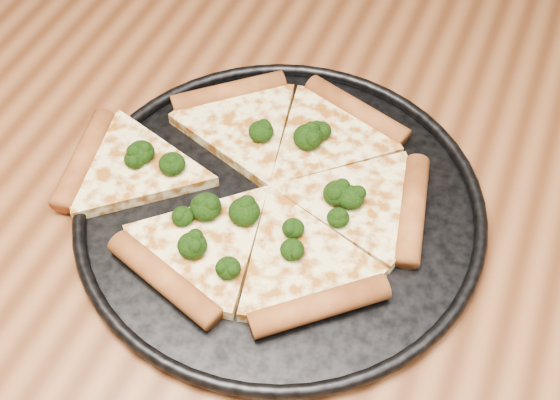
% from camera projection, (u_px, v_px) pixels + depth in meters
% --- Properties ---
extents(dining_table, '(1.20, 0.90, 0.75)m').
position_uv_depth(dining_table, '(308.00, 257.00, 0.78)').
color(dining_table, brown).
rests_on(dining_table, ground).
extents(pizza_pan, '(0.39, 0.39, 0.02)m').
position_uv_depth(pizza_pan, '(280.00, 205.00, 0.69)').
color(pizza_pan, black).
rests_on(pizza_pan, dining_table).
extents(pizza, '(0.36, 0.32, 0.02)m').
position_uv_depth(pizza, '(261.00, 186.00, 0.70)').
color(pizza, '#FFEC9C').
rests_on(pizza, pizza_pan).
extents(broccoli_florets, '(0.23, 0.20, 0.02)m').
position_uv_depth(broccoli_florets, '(249.00, 188.00, 0.68)').
color(broccoli_florets, black).
rests_on(broccoli_florets, pizza).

